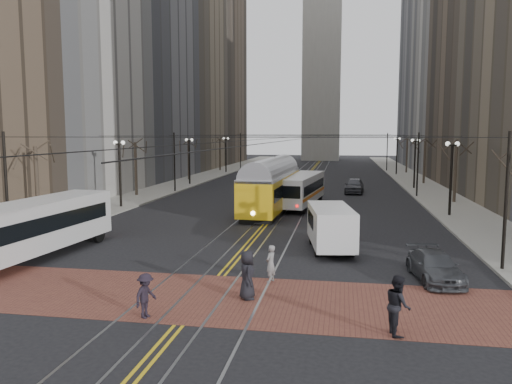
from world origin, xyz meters
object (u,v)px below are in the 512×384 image
at_px(rear_bus, 301,191).
at_px(sedan_parked, 435,266).
at_px(clock_tower, 323,10).
at_px(pedestrian_b, 271,264).
at_px(pedestrian_c, 398,305).
at_px(pedestrian_a, 247,275).
at_px(transit_bus, 27,232).
at_px(streetcar, 272,190).
at_px(pedestrian_d, 146,296).
at_px(cargo_van, 331,229).
at_px(sedan_grey, 354,186).

height_order(rear_bus, sedan_parked, rear_bus).
xyz_separation_m(clock_tower, pedestrian_b, (2.36, -103.50, -35.13)).
xyz_separation_m(clock_tower, pedestrian_c, (7.23, -108.50, -34.97)).
height_order(clock_tower, pedestrian_a, clock_tower).
bearing_deg(pedestrian_b, sedan_parked, 124.49).
xyz_separation_m(transit_bus, pedestrian_b, (12.77, -1.50, -0.67)).
bearing_deg(pedestrian_b, streetcar, -149.50).
xyz_separation_m(pedestrian_c, pedestrian_d, (-8.60, 0.00, -0.19)).
bearing_deg(sedan_parked, pedestrian_c, -116.73).
bearing_deg(sedan_parked, cargo_van, 125.77).
xyz_separation_m(rear_bus, pedestrian_b, (0.56, -23.16, -0.59)).
bearing_deg(rear_bus, pedestrian_d, -89.65).
xyz_separation_m(sedan_parked, pedestrian_d, (-10.87, -6.51, 0.18)).
height_order(transit_bus, pedestrian_a, transit_bus).
xyz_separation_m(clock_tower, sedan_parked, (9.50, -101.98, -35.33)).
distance_m(pedestrian_b, pedestrian_d, 6.24).
xyz_separation_m(rear_bus, cargo_van, (3.00, -16.66, -0.20)).
bearing_deg(sedan_parked, rear_bus, 102.06).
bearing_deg(rear_bus, streetcar, -122.93).
relative_size(cargo_van, pedestrian_b, 3.38).
distance_m(transit_bus, pedestrian_d, 11.15).
distance_m(cargo_van, sedan_parked, 6.88).
bearing_deg(pedestrian_b, pedestrian_d, -14.21).
xyz_separation_m(pedestrian_b, pedestrian_c, (4.87, -5.00, 0.17)).
height_order(transit_bus, rear_bus, transit_bus).
bearing_deg(pedestrian_b, sedan_grey, -164.69).
distance_m(clock_tower, pedestrian_c, 114.22).
relative_size(transit_bus, pedestrian_c, 6.10).
distance_m(cargo_van, pedestrian_a, 9.41).
distance_m(transit_bus, pedestrian_c, 18.80).
xyz_separation_m(streetcar, pedestrian_c, (7.73, -25.39, -0.72)).
xyz_separation_m(transit_bus, pedestrian_c, (17.63, -6.50, -0.50)).
xyz_separation_m(cargo_van, pedestrian_a, (-3.02, -8.90, -0.24)).
bearing_deg(pedestrian_a, pedestrian_d, 111.10).
bearing_deg(clock_tower, cargo_van, -87.17).
relative_size(sedan_parked, pedestrian_c, 2.20).
distance_m(clock_tower, sedan_parked, 108.35).
relative_size(clock_tower, transit_bus, 5.50).
height_order(cargo_van, pedestrian_c, cargo_van).
height_order(rear_bus, pedestrian_b, rear_bus).
height_order(streetcar, pedestrian_a, streetcar).
relative_size(clock_tower, sedan_grey, 13.50).
bearing_deg(pedestrian_a, streetcar, -12.71).
bearing_deg(pedestrian_d, sedan_grey, 4.32).
height_order(cargo_van, pedestrian_a, cargo_van).
height_order(transit_bus, sedan_parked, transit_bus).
height_order(sedan_grey, sedan_parked, sedan_grey).
bearing_deg(rear_bus, sedan_parked, -63.65).
bearing_deg(sedan_parked, streetcar, 110.39).
xyz_separation_m(streetcar, sedan_grey, (7.18, 13.82, -0.88)).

